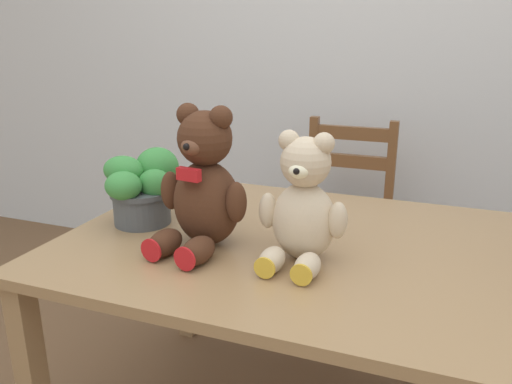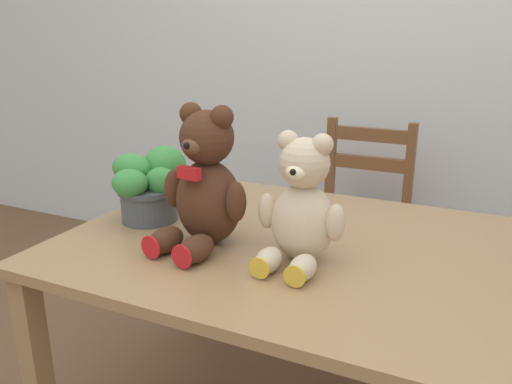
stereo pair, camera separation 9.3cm
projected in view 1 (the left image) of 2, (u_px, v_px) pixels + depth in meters
The scene contains 6 objects.
wall_back at pixel (372, 26), 2.38m from camera, with size 8.00×0.04×2.60m, color silver.
dining_table at pixel (291, 268), 1.45m from camera, with size 1.28×0.95×0.70m.
wooden_chair_behind at pixel (342, 221), 2.27m from camera, with size 0.40×0.43×0.89m.
teddy_bear_left at pixel (204, 187), 1.34m from camera, with size 0.27×0.28×0.39m.
teddy_bear_right at pixel (303, 207), 1.25m from camera, with size 0.23×0.23×0.33m.
potted_plant at pixel (143, 187), 1.52m from camera, with size 0.23×0.25×0.23m.
Camera 1 is at (0.37, -0.79, 1.26)m, focal length 35.00 mm.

